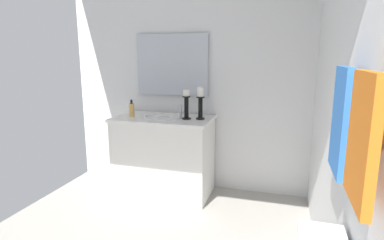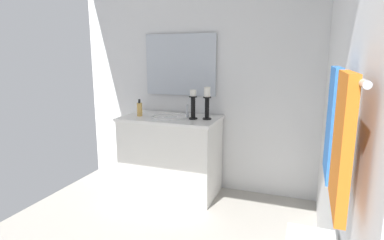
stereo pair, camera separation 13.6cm
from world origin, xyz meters
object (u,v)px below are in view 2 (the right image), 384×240
(candle_holder_tall, at_px, (207,102))
(sink_basin, at_px, (171,121))
(soap_bottle, at_px, (140,109))
(towel_near_vanity, at_px, (332,123))
(vanity_cabinet, at_px, (171,155))
(towel_bar, at_px, (347,75))
(towel_center, at_px, (342,142))
(mirror, at_px, (180,65))
(candle_holder_short, at_px, (193,104))

(candle_holder_tall, bearing_deg, sink_basin, -87.26)
(soap_bottle, relative_size, towel_near_vanity, 0.39)
(candle_holder_tall, bearing_deg, vanity_cabinet, -87.27)
(sink_basin, xyz_separation_m, towel_bar, (1.76, 1.45, 0.61))
(sink_basin, xyz_separation_m, towel_near_vanity, (1.56, 1.43, 0.40))
(towel_near_vanity, bearing_deg, towel_center, 0.00)
(sink_basin, height_order, soap_bottle, soap_bottle)
(candle_holder_tall, distance_m, soap_bottle, 0.74)
(sink_basin, bearing_deg, vanity_cabinet, -90.00)
(soap_bottle, height_order, towel_center, towel_center)
(towel_bar, distance_m, towel_near_vanity, 0.29)
(sink_basin, bearing_deg, mirror, -179.80)
(mirror, distance_m, soap_bottle, 0.66)
(candle_holder_tall, bearing_deg, candle_holder_short, -75.81)
(vanity_cabinet, height_order, towel_center, towel_center)
(towel_near_vanity, bearing_deg, sink_basin, -137.34)
(candle_holder_short, distance_m, soap_bottle, 0.60)
(vanity_cabinet, bearing_deg, candle_holder_tall, 92.73)
(sink_basin, bearing_deg, soap_bottle, -79.89)
(vanity_cabinet, xyz_separation_m, towel_center, (1.96, 1.43, 0.80))
(vanity_cabinet, height_order, mirror, mirror)
(sink_basin, distance_m, towel_near_vanity, 2.15)
(soap_bottle, xyz_separation_m, towel_center, (1.90, 1.76, 0.31))
(towel_near_vanity, xyz_separation_m, towel_center, (0.40, 0.00, 0.02))
(mirror, relative_size, towel_bar, 1.01)
(towel_bar, bearing_deg, soap_bottle, -133.59)
(candle_holder_short, height_order, towel_near_vanity, towel_near_vanity)
(mirror, xyz_separation_m, towel_near_vanity, (1.84, 1.43, -0.17))
(candle_holder_tall, relative_size, candle_holder_short, 1.10)
(soap_bottle, distance_m, towel_bar, 2.51)
(sink_basin, bearing_deg, towel_center, 36.20)
(mirror, bearing_deg, towel_near_vanity, 38.00)
(mirror, bearing_deg, candle_holder_tall, 56.56)
(mirror, bearing_deg, sink_basin, 0.20)
(vanity_cabinet, relative_size, towel_center, 2.50)
(candle_holder_tall, distance_m, towel_center, 2.24)
(vanity_cabinet, bearing_deg, towel_bar, 39.58)
(towel_near_vanity, bearing_deg, towel_bar, 5.11)
(candle_holder_tall, height_order, towel_bar, towel_bar)
(sink_basin, bearing_deg, candle_holder_tall, 92.74)
(soap_bottle, bearing_deg, candle_holder_short, 94.21)
(towel_bar, bearing_deg, candle_holder_short, -145.57)
(candle_holder_short, bearing_deg, soap_bottle, -85.79)
(soap_bottle, bearing_deg, candle_holder_tall, 96.13)
(vanity_cabinet, xyz_separation_m, candle_holder_short, (0.02, 0.26, 0.57))
(candle_holder_short, bearing_deg, towel_near_vanity, 37.36)
(candle_holder_tall, height_order, towel_center, towel_center)
(towel_bar, xyz_separation_m, towel_center, (0.20, -0.02, -0.19))
(soap_bottle, bearing_deg, towel_bar, 46.41)
(towel_center, bearing_deg, towel_near_vanity, 180.00)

